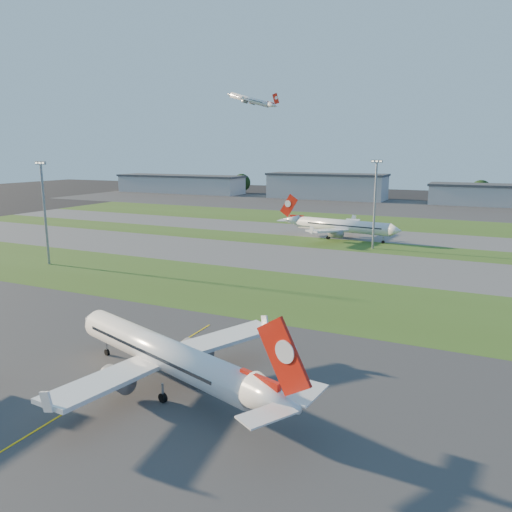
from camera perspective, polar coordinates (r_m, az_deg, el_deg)
The scene contains 21 objects.
ground at distance 65.16m, azimuth -23.32°, elevation -14.76°, with size 700.00×700.00×0.00m, color black.
apron_near at distance 65.16m, azimuth -23.32°, elevation -14.75°, with size 300.00×70.00×0.01m, color #333335.
grass_strip_a at distance 104.20m, azimuth -1.57°, elevation -3.80°, with size 300.00×34.00×0.01m, color #38531B.
taxiway_a at distance 133.64m, azimuth 4.79°, elevation -0.33°, with size 300.00×32.00×0.01m, color #515154.
grass_strip_b at distance 156.89m, azimuth 7.98°, elevation 1.42°, with size 300.00×18.00×0.01m, color #38531B.
taxiway_b at distance 177.74m, azimuth 10.10°, elevation 2.57°, with size 300.00×26.00×0.01m, color #515154.
grass_strip_c at distance 209.46m, azimuth 12.47°, elevation 3.87°, with size 300.00×40.00×0.01m, color #38531B.
apron_far at distance 267.93m, azimuth 15.35°, elevation 5.42°, with size 400.00×80.00×0.01m, color #333335.
yellow_line at distance 61.80m, azimuth -20.10°, elevation -16.00°, with size 0.25×60.00×0.02m, color gold.
airliner_parked at distance 62.38m, azimuth -10.49°, elevation -10.97°, with size 36.53×30.82×11.81m.
airliner_taxiing at distance 164.83m, azimuth 9.73°, elevation 3.39°, with size 39.41×33.21×12.34m.
airliner_departing at distance 288.48m, azimuth -0.68°, elevation 17.40°, with size 29.92×25.39×9.34m.
light_mast_west at distance 135.05m, azimuth -23.05°, elevation 5.26°, with size 3.20×0.70×25.80m.
light_mast_centre at distance 149.28m, azimuth 13.45°, elevation 6.42°, with size 3.20×0.70×25.80m.
hangar_far_west at distance 352.40m, azimuth -8.65°, elevation 8.15°, with size 91.80×23.00×12.20m.
hangar_west at distance 306.85m, azimuth 8.06°, elevation 7.92°, with size 71.40×23.00×15.20m.
hangar_east at distance 293.61m, azimuth 27.14°, elevation 6.18°, with size 81.60×23.00×11.20m.
tree_far_west at distance 386.21m, azimuth -12.57°, elevation 8.37°, with size 11.00×11.00×12.00m.
tree_west at distance 345.15m, azimuth -1.65°, elevation 8.37°, with size 12.10×12.10×13.20m.
tree_mid_west at distance 311.30m, azimuth 13.09°, elevation 7.45°, with size 9.90×9.90×10.80m.
tree_mid_east at distance 307.37m, azimuth 24.29°, elevation 6.85°, with size 11.55×11.55×12.60m.
Camera 1 is at (45.18, -37.59, 28.14)m, focal length 35.00 mm.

